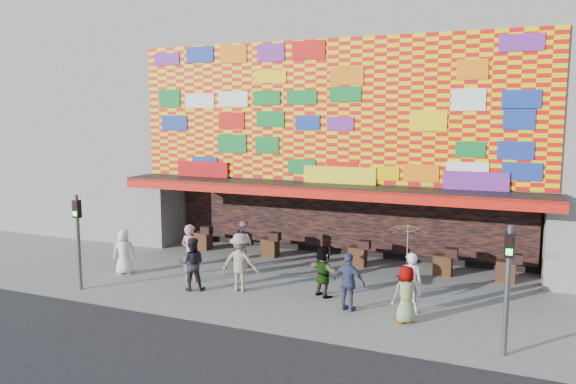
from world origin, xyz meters
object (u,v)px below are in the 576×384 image
Objects in this scene: ped_c at (192,264)px; ped_d at (240,262)px; signal_right at (508,276)px; ped_h at (410,283)px; ped_f at (323,272)px; ped_e at (349,282)px; ped_i at (243,244)px; ped_b at (191,253)px; ped_a at (124,252)px; signal_left at (78,231)px; ped_g at (406,294)px; parasol at (407,242)px.

ped_d is at bearing 175.42° from ped_c.
signal_right reaches higher than ped_h.
ped_f is (-5.18, 2.33, -1.10)m from signal_right.
ped_i is (-4.90, 3.00, 0.01)m from ped_e.
ped_i is at bearing -101.23° from ped_b.
ped_h is (-2.51, 1.91, -1.01)m from signal_right.
ped_a is at bearing -36.09° from ped_c.
signal_right reaches higher than ped_c.
signal_left reaches higher than ped_c.
ped_c reaches higher than ped_a.
signal_right is 1.96× the size of ped_f.
ped_e reaches higher than ped_g.
ped_b is 0.96m from ped_c.
ped_d is at bearing 143.98° from ped_a.
ped_i is at bearing -22.17° from ped_e.
ped_h is (7.19, -0.19, -0.10)m from ped_b.
ped_i reaches higher than ped_e.
signal_right reaches higher than ped_d.
ped_f is at bearing 169.20° from ped_c.
ped_h is (5.23, 0.06, -0.05)m from ped_d.
ped_e is (-4.11, 1.42, -1.04)m from signal_right.
ped_d is at bearing -15.56° from ped_h.
ped_b reaches higher than ped_f.
ped_d is 1.18× the size of ped_f.
ped_d is (1.96, -0.25, -0.05)m from ped_b.
ped_b is 1.15× the size of ped_i.
ped_b is 1.01× the size of parasol.
ped_d is (1.41, 0.53, 0.07)m from ped_c.
signal_left reaches higher than ped_f.
signal_left is at bearing 19.09° from ped_e.
ped_c is at bearing -42.01° from ped_g.
signal_right is 1.97× the size of ped_g.
ped_a is 9.76m from ped_h.
signal_right reaches higher than ped_e.
ped_i is (3.39, 4.43, -1.03)m from signal_left.
signal_left is at bearing 180.00° from signal_right.
ped_i is (-6.50, 2.52, -0.02)m from ped_h.
ped_e is 0.99× the size of ped_i.
ped_d reaches higher than ped_a.
ped_a is at bearing -16.32° from ped_h.
ped_i is 7.43m from parasol.
signal_right is at bearing 170.22° from ped_e.
ped_c and ped_i have the same top height.
parasol is (6.67, -0.17, 1.33)m from ped_c.
ped_d is 1.19× the size of ped_g.
ped_a is at bearing -9.14° from ped_d.
signal_left is 7.67m from ped_f.
ped_f is 3.27m from parasol.
ped_c is 4.10m from ped_f.
ped_b reaches higher than ped_h.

